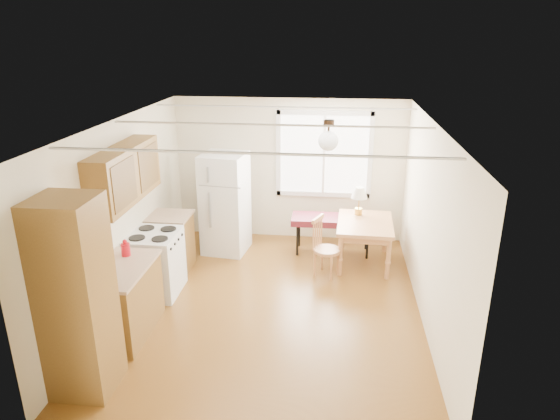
% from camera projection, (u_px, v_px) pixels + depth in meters
% --- Properties ---
extents(room_shell, '(4.60, 5.60, 2.62)m').
position_uv_depth(room_shell, '(271.00, 220.00, 6.43)').
color(room_shell, '#5A3512').
rests_on(room_shell, ground).
extents(kitchen_run, '(0.65, 3.40, 2.20)m').
position_uv_depth(kitchen_run, '(127.00, 264.00, 6.15)').
color(kitchen_run, brown).
rests_on(kitchen_run, ground).
extents(window_unit, '(1.64, 0.05, 1.51)m').
position_uv_depth(window_unit, '(324.00, 155.00, 8.57)').
color(window_unit, white).
rests_on(window_unit, room_shell).
extents(pendant_light, '(0.26, 0.26, 0.40)m').
position_uv_depth(pendant_light, '(328.00, 140.00, 6.39)').
color(pendant_light, black).
rests_on(pendant_light, room_shell).
extents(refrigerator, '(0.78, 0.78, 1.69)m').
position_uv_depth(refrigerator, '(225.00, 203.00, 8.31)').
color(refrigerator, white).
rests_on(refrigerator, ground).
extents(bench, '(1.38, 0.52, 0.63)m').
position_uv_depth(bench, '(333.00, 221.00, 8.31)').
color(bench, '#561420').
rests_on(bench, ground).
extents(dining_table, '(0.90, 1.17, 0.71)m').
position_uv_depth(dining_table, '(365.00, 228.00, 7.90)').
color(dining_table, '#B37544').
rests_on(dining_table, ground).
extents(chair, '(0.45, 0.44, 0.91)m').
position_uv_depth(chair, '(322.00, 243.00, 7.57)').
color(chair, '#B37544').
rests_on(chair, ground).
extents(table_lamp, '(0.27, 0.27, 0.47)m').
position_uv_depth(table_lamp, '(359.00, 195.00, 8.07)').
color(table_lamp, '#B5933A').
rests_on(table_lamp, dining_table).
extents(coffee_maker, '(0.19, 0.23, 0.33)m').
position_uv_depth(coffee_maker, '(99.00, 276.00, 5.46)').
color(coffee_maker, black).
rests_on(coffee_maker, kitchen_run).
extents(kettle, '(0.11, 0.11, 0.22)m').
position_uv_depth(kettle, '(126.00, 249.00, 6.21)').
color(kettle, red).
rests_on(kettle, kitchen_run).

